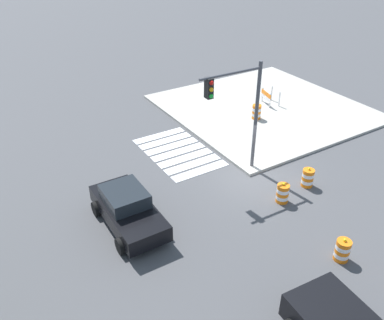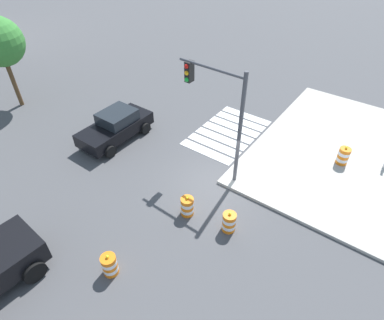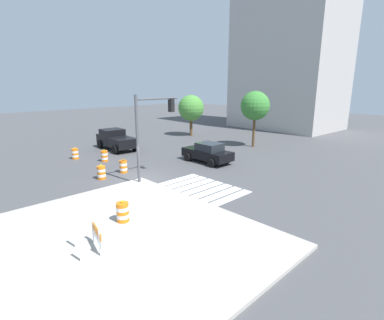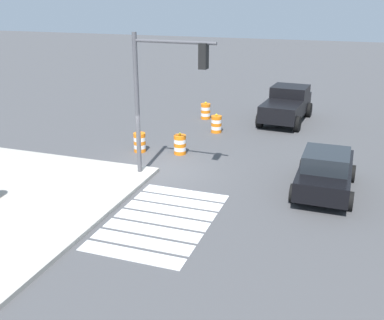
% 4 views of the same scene
% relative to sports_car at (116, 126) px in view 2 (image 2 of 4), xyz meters
% --- Properties ---
extents(ground_plane, '(120.00, 120.00, 0.00)m').
position_rel_sports_car_xyz_m(ground_plane, '(0.14, -6.61, -0.81)').
color(ground_plane, '#474749').
extents(sidewalk_corner, '(12.00, 12.00, 0.15)m').
position_rel_sports_car_xyz_m(sidewalk_corner, '(6.14, -12.61, -0.74)').
color(sidewalk_corner, '#ADA89E').
rests_on(sidewalk_corner, ground).
extents(crosswalk_stripes, '(5.10, 3.20, 0.02)m').
position_rel_sports_car_xyz_m(crosswalk_stripes, '(4.14, -4.81, -0.80)').
color(crosswalk_stripes, silver).
rests_on(crosswalk_stripes, ground).
extents(sports_car, '(4.31, 2.17, 1.63)m').
position_rel_sports_car_xyz_m(sports_car, '(0.00, 0.00, 0.00)').
color(sports_car, black).
rests_on(sports_car, ground).
extents(traffic_barrel_crosswalk_end, '(0.56, 0.56, 1.02)m').
position_rel_sports_car_xyz_m(traffic_barrel_crosswalk_end, '(-6.12, -6.00, -0.36)').
color(traffic_barrel_crosswalk_end, orange).
rests_on(traffic_barrel_crosswalk_end, ground).
extents(traffic_barrel_median_near, '(0.56, 0.56, 1.02)m').
position_rel_sports_car_xyz_m(traffic_barrel_median_near, '(-1.90, -8.47, -0.36)').
color(traffic_barrel_median_near, orange).
rests_on(traffic_barrel_median_near, ground).
extents(traffic_barrel_median_far, '(0.56, 0.56, 1.02)m').
position_rel_sports_car_xyz_m(traffic_barrel_median_far, '(-2.22, -6.58, -0.36)').
color(traffic_barrel_median_far, orange).
rests_on(traffic_barrel_median_far, ground).
extents(traffic_barrel_on_sidewalk, '(0.56, 0.56, 1.02)m').
position_rel_sports_car_xyz_m(traffic_barrel_on_sidewalk, '(5.02, -11.01, -0.21)').
color(traffic_barrel_on_sidewalk, orange).
rests_on(traffic_barrel_on_sidewalk, sidewalk_corner).
extents(traffic_light_pole, '(0.47, 3.29, 5.50)m').
position_rel_sports_car_xyz_m(traffic_light_pole, '(0.76, -6.08, 3.10)').
color(traffic_light_pole, '#4C4C51').
rests_on(traffic_light_pole, sidewalk_corner).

